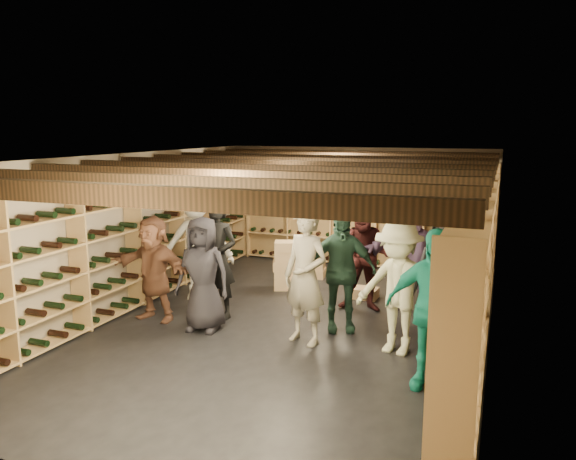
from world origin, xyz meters
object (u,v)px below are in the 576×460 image
Objects in this scene: person_1 at (217,259)px; person_7 at (306,277)px; crate_stack_right at (311,268)px; person_8 at (366,256)px; person_3 at (398,288)px; person_4 at (433,309)px; crate_stack_left at (288,265)px; person_0 at (203,274)px; person_11 at (412,254)px; person_9 at (197,243)px; person_10 at (340,271)px; person_5 at (154,268)px; person_12 at (446,278)px; crate_loose at (362,293)px.

person_1 and person_7 have the same top height.
crate_stack_right is at bearing 126.38° from person_7.
person_3 is at bearing -70.14° from person_8.
person_4 is at bearing -55.22° from crate_stack_right.
person_3 is at bearing 23.34° from person_7.
person_0 is (-0.38, -2.30, 0.38)m from crate_stack_left.
person_0 is at bearing -76.35° from person_1.
person_4 is (0.52, -0.83, 0.04)m from person_3.
person_9 is at bearing -179.12° from person_11.
crate_stack_left is 0.50× the size of person_3.
crate_stack_left is 0.94m from crate_stack_right.
crate_stack_left is 0.48× the size of person_7.
person_8 reaches higher than person_3.
person_3 is 0.99× the size of person_8.
person_10 is (-1.41, 1.35, -0.04)m from person_4.
person_10 is at bearing 83.40° from person_7.
person_7 is (1.48, 0.06, 0.09)m from person_0.
person_4 is (2.69, -3.87, 0.71)m from crate_stack_right.
person_8 is at bearing -167.88° from person_11.
person_5 is at bearing -162.79° from person_11.
person_7 is (-1.70, 0.74, 0.01)m from person_4.
person_12 reaches higher than crate_stack_right.
crate_stack_left is at bearing -97.30° from crate_stack_right.
person_11 is (0.78, 1.24, 0.05)m from person_10.
person_12 is (2.80, -1.62, 0.46)m from crate_stack_left.
person_1 is 1.00× the size of person_7.
person_7 is 1.81m from person_12.
person_7 reaches higher than person_8.
person_9 is 1.11× the size of person_10.
person_7 is (1.55, -0.49, 0.00)m from person_1.
person_0 reaches higher than crate_loose.
person_8 reaches higher than person_0.
person_0 is 2.52m from person_8.
person_4 reaches higher than person_5.
person_5 is at bearing -140.66° from crate_loose.
person_7 is 0.68m from person_10.
crate_loose is 0.30× the size of person_3.
person_0 is at bearing 176.11° from person_4.
person_4 is 4.44m from person_9.
person_11 is (0.65, 0.27, 0.04)m from person_8.
person_3 is 1.67m from person_8.
person_0 is at bearing -146.29° from person_8.
person_0 is at bearing -162.11° from person_3.
person_0 is 0.90× the size of person_7.
person_11 reaches higher than person_10.
person_1 is at bearing -178.52° from person_7.
person_5 is (-4.06, 0.80, -0.11)m from person_4.
person_7 is 1.01× the size of person_12.
person_9 reaches higher than person_4.
crate_stack_left is at bearing 108.32° from person_10.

